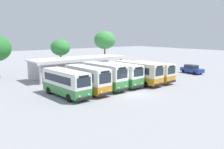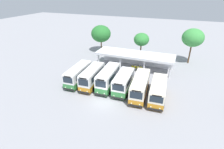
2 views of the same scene
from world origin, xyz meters
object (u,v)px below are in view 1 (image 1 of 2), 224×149
(waiting_chair_second_from_end, at_px, (84,74))
(waiting_chair_middle_seat, at_px, (87,74))
(city_bus_nearest_orange, at_px, (66,82))
(parked_car_flank, at_px, (192,69))
(city_bus_far_end_green, at_px, (152,71))
(waiting_chair_end_by_column, at_px, (82,75))
(city_bus_fifth_blue, at_px, (137,72))
(city_bus_fourth_amber, at_px, (122,74))
(waiting_chair_fourth_seat, at_px, (91,74))
(city_bus_second_in_row, at_px, (87,78))
(city_bus_middle_cream, at_px, (104,75))

(waiting_chair_second_from_end, bearing_deg, waiting_chair_middle_seat, -5.83)
(city_bus_nearest_orange, distance_m, parked_car_flank, 26.58)
(city_bus_far_end_green, relative_size, waiting_chair_end_by_column, 8.51)
(city_bus_fifth_blue, distance_m, waiting_chair_second_from_end, 10.26)
(city_bus_fourth_amber, xyz_separation_m, city_bus_far_end_green, (5.83, -0.44, -0.10))
(waiting_chair_second_from_end, bearing_deg, city_bus_nearest_orange, -131.68)
(waiting_chair_fourth_seat, bearing_deg, city_bus_far_end_green, -63.21)
(city_bus_second_in_row, relative_size, waiting_chair_middle_seat, 8.50)
(city_bus_fourth_amber, xyz_separation_m, waiting_chair_fourth_seat, (0.89, 9.35, -1.26))
(city_bus_fourth_amber, bearing_deg, city_bus_middle_cream, 173.13)
(waiting_chair_second_from_end, bearing_deg, city_bus_fourth_amber, -87.99)
(city_bus_nearest_orange, height_order, waiting_chair_fourth_seat, city_bus_nearest_orange)
(city_bus_second_in_row, height_order, city_bus_fifth_blue, city_bus_second_in_row)
(city_bus_nearest_orange, height_order, city_bus_fifth_blue, city_bus_fifth_blue)
(city_bus_middle_cream, distance_m, waiting_chair_middle_seat, 9.67)
(city_bus_fifth_blue, bearing_deg, waiting_chair_second_from_end, 108.61)
(city_bus_middle_cream, height_order, waiting_chair_middle_seat, city_bus_middle_cream)
(waiting_chair_end_by_column, bearing_deg, city_bus_middle_cream, -102.44)
(waiting_chair_middle_seat, relative_size, waiting_chair_fourth_seat, 1.00)
(city_bus_fourth_amber, distance_m, parked_car_flank, 17.84)
(city_bus_nearest_orange, distance_m, city_bus_middle_cream, 5.85)
(city_bus_middle_cream, xyz_separation_m, parked_car_flank, (20.73, -0.10, -1.07))
(parked_car_flank, bearing_deg, city_bus_middle_cream, 179.73)
(waiting_chair_second_from_end, distance_m, waiting_chair_fourth_seat, 1.23)
(city_bus_nearest_orange, height_order, waiting_chair_end_by_column, city_bus_nearest_orange)
(city_bus_far_end_green, bearing_deg, city_bus_middle_cream, 174.85)
(waiting_chair_second_from_end, bearing_deg, city_bus_fifth_blue, -71.39)
(city_bus_fourth_amber, relative_size, parked_car_flank, 1.43)
(city_bus_middle_cream, height_order, waiting_chair_second_from_end, city_bus_middle_cream)
(waiting_chair_middle_seat, bearing_deg, city_bus_nearest_orange, -133.87)
(city_bus_fourth_amber, bearing_deg, waiting_chair_middle_seat, 88.28)
(city_bus_far_end_green, bearing_deg, city_bus_fourth_amber, 175.71)
(city_bus_fourth_amber, distance_m, waiting_chair_second_from_end, 9.52)
(city_bus_nearest_orange, height_order, parked_car_flank, city_bus_nearest_orange)
(city_bus_nearest_orange, xyz_separation_m, waiting_chair_end_by_column, (7.81, 9.33, -1.21))
(city_bus_second_in_row, bearing_deg, city_bus_nearest_orange, 178.11)
(waiting_chair_middle_seat, bearing_deg, city_bus_middle_cream, -109.53)
(city_bus_fifth_blue, bearing_deg, city_bus_fourth_amber, 175.78)
(city_bus_far_end_green, height_order, waiting_chair_fourth_seat, city_bus_far_end_green)
(city_bus_far_end_green, bearing_deg, waiting_chair_middle_seat, 119.52)
(city_bus_nearest_orange, distance_m, city_bus_fourth_amber, 8.75)
(city_bus_nearest_orange, xyz_separation_m, parked_car_flank, (26.57, 0.28, -0.91))
(city_bus_far_end_green, bearing_deg, waiting_chair_fourth_seat, 116.79)
(city_bus_fifth_blue, bearing_deg, city_bus_far_end_green, -4.36)
(city_bus_nearest_orange, distance_m, waiting_chair_end_by_column, 12.22)
(city_bus_nearest_orange, distance_m, waiting_chair_fourth_seat, 13.50)
(city_bus_fourth_amber, height_order, waiting_chair_fourth_seat, city_bus_fourth_amber)
(city_bus_fifth_blue, xyz_separation_m, waiting_chair_middle_seat, (-2.64, 9.58, -1.27))
(city_bus_far_end_green, height_order, waiting_chair_middle_seat, city_bus_far_end_green)
(city_bus_nearest_orange, height_order, waiting_chair_second_from_end, city_bus_nearest_orange)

